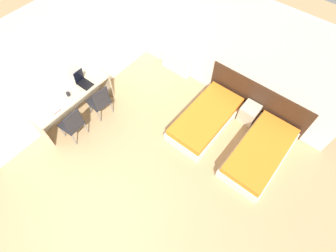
% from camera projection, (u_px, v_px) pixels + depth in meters
% --- Properties ---
extents(ground_plane, '(20.00, 20.00, 0.00)m').
position_uv_depth(ground_plane, '(92.00, 220.00, 5.02)').
color(ground_plane, tan).
extents(wall_back, '(5.68, 0.05, 2.70)m').
position_uv_depth(wall_back, '(224.00, 48.00, 5.67)').
color(wall_back, white).
rests_on(wall_back, ground_plane).
extents(wall_left, '(0.05, 5.21, 2.70)m').
position_uv_depth(wall_left, '(76.00, 54.00, 5.59)').
color(wall_left, white).
rests_on(wall_left, ground_plane).
extents(headboard_panel, '(2.45, 0.03, 0.94)m').
position_uv_depth(headboard_panel, '(257.00, 100.00, 6.02)').
color(headboard_panel, '#382316').
rests_on(headboard_panel, ground_plane).
extents(bed_near_window, '(0.95, 1.92, 0.39)m').
position_uv_depth(bed_near_window, '(206.00, 119.00, 6.07)').
color(bed_near_window, beige).
rests_on(bed_near_window, ground_plane).
extents(bed_near_door, '(0.95, 1.92, 0.39)m').
position_uv_depth(bed_near_door, '(260.00, 153.00, 5.59)').
color(bed_near_door, beige).
rests_on(bed_near_door, ground_plane).
extents(nightstand, '(0.38, 0.41, 0.44)m').
position_uv_depth(nightstand, '(249.00, 113.00, 6.13)').
color(nightstand, beige).
rests_on(nightstand, ground_plane).
extents(radiator, '(0.84, 0.12, 0.59)m').
position_uv_depth(radiator, '(175.00, 63.00, 6.92)').
color(radiator, silver).
rests_on(radiator, ground_plane).
extents(desk, '(0.52, 1.89, 0.77)m').
position_uv_depth(desk, '(73.00, 100.00, 5.86)').
color(desk, '#C6B28E').
rests_on(desk, ground_plane).
extents(chair_near_laptop, '(0.47, 0.47, 0.96)m').
position_uv_depth(chair_near_laptop, '(100.00, 101.00, 5.94)').
color(chair_near_laptop, '#232328').
rests_on(chair_near_laptop, ground_plane).
extents(chair_near_notebook, '(0.46, 0.46, 0.96)m').
position_uv_depth(chair_near_notebook, '(72.00, 123.00, 5.61)').
color(chair_near_notebook, '#232328').
rests_on(chair_near_notebook, ground_plane).
extents(laptop, '(0.35, 0.25, 0.35)m').
position_uv_depth(laptop, '(83.00, 81.00, 5.84)').
color(laptop, black).
rests_on(laptop, desk).
extents(open_notebook, '(0.27, 0.20, 0.02)m').
position_uv_depth(open_notebook, '(54.00, 108.00, 5.50)').
color(open_notebook, '#B21E1E').
rests_on(open_notebook, desk).
extents(mug, '(0.08, 0.08, 0.09)m').
position_uv_depth(mug, '(68.00, 94.00, 5.67)').
color(mug, black).
rests_on(mug, desk).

